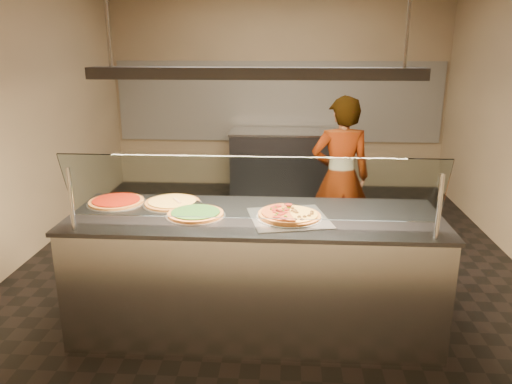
# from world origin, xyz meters

# --- Properties ---
(ground) EXTENTS (5.00, 6.00, 0.02)m
(ground) POSITION_xyz_m (0.00, 0.00, -0.01)
(ground) COLOR black
(ground) RESTS_ON ground
(wall_back) EXTENTS (5.00, 0.02, 3.00)m
(wall_back) POSITION_xyz_m (0.00, 3.01, 1.50)
(wall_back) COLOR tan
(wall_back) RESTS_ON ground
(wall_front) EXTENTS (5.00, 0.02, 3.00)m
(wall_front) POSITION_xyz_m (0.00, -3.01, 1.50)
(wall_front) COLOR tan
(wall_front) RESTS_ON ground
(wall_left) EXTENTS (0.02, 6.00, 3.00)m
(wall_left) POSITION_xyz_m (-2.51, 0.00, 1.50)
(wall_left) COLOR tan
(wall_left) RESTS_ON ground
(tile_band) EXTENTS (4.90, 0.02, 1.20)m
(tile_band) POSITION_xyz_m (0.00, 2.98, 1.30)
(tile_band) COLOR silver
(tile_band) RESTS_ON wall_back
(serving_counter) EXTENTS (2.74, 0.94, 0.93)m
(serving_counter) POSITION_xyz_m (-0.07, -1.17, 0.47)
(serving_counter) COLOR #B7B7BC
(serving_counter) RESTS_ON ground
(sneeze_guard) EXTENTS (2.50, 0.18, 0.54)m
(sneeze_guard) POSITION_xyz_m (-0.07, -1.52, 1.23)
(sneeze_guard) COLOR #B7B7BC
(sneeze_guard) RESTS_ON serving_counter
(perforated_tray) EXTENTS (0.65, 0.65, 0.01)m
(perforated_tray) POSITION_xyz_m (0.18, -1.23, 0.94)
(perforated_tray) COLOR silver
(perforated_tray) RESTS_ON serving_counter
(half_pizza_pepperoni) EXTENTS (0.32, 0.49, 0.05)m
(half_pizza_pepperoni) POSITION_xyz_m (0.07, -1.23, 0.96)
(half_pizza_pepperoni) COLOR #9C5522
(half_pizza_pepperoni) RESTS_ON perforated_tray
(half_pizza_sausage) EXTENTS (0.32, 0.49, 0.04)m
(half_pizza_sausage) POSITION_xyz_m (0.29, -1.24, 0.96)
(half_pizza_sausage) COLOR #9C5522
(half_pizza_sausage) RESTS_ON perforated_tray
(pizza_spinach) EXTENTS (0.44, 0.44, 0.03)m
(pizza_spinach) POSITION_xyz_m (-0.51, -1.22, 0.95)
(pizza_spinach) COLOR silver
(pizza_spinach) RESTS_ON serving_counter
(pizza_cheese) EXTENTS (0.46, 0.46, 0.03)m
(pizza_cheese) POSITION_xyz_m (-0.74, -0.96, 0.94)
(pizza_cheese) COLOR silver
(pizza_cheese) RESTS_ON serving_counter
(pizza_tomato) EXTENTS (0.46, 0.46, 0.03)m
(pizza_tomato) POSITION_xyz_m (-1.19, -0.96, 0.94)
(pizza_tomato) COLOR silver
(pizza_tomato) RESTS_ON serving_counter
(pizza_spatula) EXTENTS (0.27, 0.19, 0.02)m
(pizza_spatula) POSITION_xyz_m (-0.64, -0.99, 0.96)
(pizza_spatula) COLOR #B7B7BC
(pizza_spatula) RESTS_ON pizza_spinach
(prep_table) EXTENTS (1.55, 0.74, 0.93)m
(prep_table) POSITION_xyz_m (0.09, 2.55, 0.47)
(prep_table) COLOR #38383D
(prep_table) RESTS_ON ground
(worker) EXTENTS (0.64, 0.45, 1.66)m
(worker) POSITION_xyz_m (0.70, 0.34, 0.83)
(worker) COLOR #37363C
(worker) RESTS_ON ground
(heat_lamp_housing) EXTENTS (2.30, 0.18, 0.08)m
(heat_lamp_housing) POSITION_xyz_m (-0.07, -1.17, 1.95)
(heat_lamp_housing) COLOR #38383D
(heat_lamp_housing) RESTS_ON ceiling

